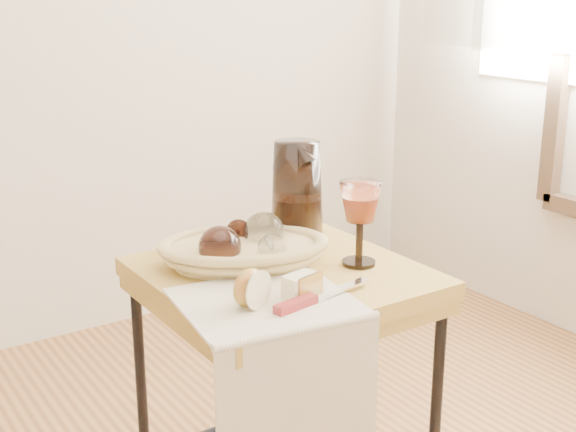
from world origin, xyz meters
TOP-DOWN VIEW (x-y plane):
  - side_table at (0.30, 0.44)m, footprint 0.52×0.52m
  - tea_towel at (0.18, 0.31)m, footprint 0.35×0.32m
  - bread_basket at (0.25, 0.51)m, footprint 0.38×0.33m
  - goblet_lying_a at (0.22, 0.52)m, footprint 0.17×0.16m
  - goblet_lying_b at (0.29, 0.49)m, footprint 0.14×0.17m
  - pitcher at (0.43, 0.57)m, footprint 0.24×0.28m
  - wine_goblet at (0.45, 0.38)m, footprint 0.09×0.09m
  - apple_half at (0.14, 0.30)m, footprint 0.09×0.07m
  - apple_wedge at (0.24, 0.29)m, footprint 0.07×0.05m
  - table_knife at (0.27, 0.26)m, footprint 0.23×0.06m

SIDE VIEW (x-z plane):
  - side_table at x=0.30m, z-range 0.00..0.67m
  - tea_towel at x=0.18m, z-range 0.67..0.67m
  - table_knife at x=0.27m, z-range 0.67..0.69m
  - bread_basket at x=0.25m, z-range 0.67..0.72m
  - apple_wedge at x=0.24m, z-range 0.67..0.72m
  - apple_half at x=0.14m, z-range 0.67..0.74m
  - goblet_lying_b at x=0.29m, z-range 0.68..0.77m
  - goblet_lying_a at x=0.22m, z-range 0.68..0.77m
  - wine_goblet at x=0.45m, z-range 0.67..0.85m
  - pitcher at x=0.43m, z-range 0.65..0.92m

